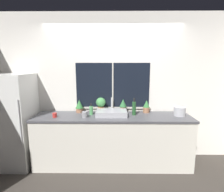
{
  "coord_description": "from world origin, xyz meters",
  "views": [
    {
      "loc": [
        0.02,
        -2.62,
        1.78
      ],
      "look_at": [
        -0.01,
        0.3,
        1.25
      ],
      "focal_mm": 28.0,
      "sensor_mm": 36.0,
      "label": 1
    }
  ],
  "objects_px": {
    "bottle_tall": "(134,108)",
    "mug_grey": "(85,115)",
    "refrigerator": "(14,120)",
    "potted_plant_center_left": "(101,104)",
    "sink": "(111,113)",
    "mug_red": "(55,115)",
    "potted_plant_far_left": "(79,106)",
    "kettle": "(180,111)",
    "potted_plant_far_right": "(146,106)",
    "soap_bottle": "(91,110)",
    "potted_plant_center_right": "(123,105)"
  },
  "relations": [
    {
      "from": "bottle_tall",
      "to": "mug_grey",
      "type": "bearing_deg",
      "value": -168.98
    },
    {
      "from": "refrigerator",
      "to": "mug_grey",
      "type": "height_order",
      "value": "refrigerator"
    },
    {
      "from": "mug_grey",
      "to": "potted_plant_center_left",
      "type": "bearing_deg",
      "value": 53.58
    },
    {
      "from": "sink",
      "to": "mug_red",
      "type": "bearing_deg",
      "value": -172.08
    },
    {
      "from": "potted_plant_far_left",
      "to": "sink",
      "type": "bearing_deg",
      "value": -17.83
    },
    {
      "from": "potted_plant_center_left",
      "to": "kettle",
      "type": "height_order",
      "value": "potted_plant_center_left"
    },
    {
      "from": "sink",
      "to": "potted_plant_far_right",
      "type": "distance_m",
      "value": 0.67
    },
    {
      "from": "soap_bottle",
      "to": "bottle_tall",
      "type": "height_order",
      "value": "bottle_tall"
    },
    {
      "from": "potted_plant_center_right",
      "to": "potted_plant_center_left",
      "type": "bearing_deg",
      "value": 180.0
    },
    {
      "from": "soap_bottle",
      "to": "mug_grey",
      "type": "xyz_separation_m",
      "value": [
        -0.09,
        -0.17,
        -0.03
      ]
    },
    {
      "from": "bottle_tall",
      "to": "mug_red",
      "type": "distance_m",
      "value": 1.36
    },
    {
      "from": "sink",
      "to": "potted_plant_center_left",
      "type": "relative_size",
      "value": 1.91
    },
    {
      "from": "potted_plant_far_left",
      "to": "soap_bottle",
      "type": "bearing_deg",
      "value": -33.41
    },
    {
      "from": "potted_plant_center_left",
      "to": "bottle_tall",
      "type": "height_order",
      "value": "bottle_tall"
    },
    {
      "from": "potted_plant_far_left",
      "to": "mug_grey",
      "type": "relative_size",
      "value": 2.32
    },
    {
      "from": "mug_grey",
      "to": "kettle",
      "type": "relative_size",
      "value": 0.51
    },
    {
      "from": "potted_plant_center_left",
      "to": "soap_bottle",
      "type": "height_order",
      "value": "potted_plant_center_left"
    },
    {
      "from": "potted_plant_center_right",
      "to": "potted_plant_far_right",
      "type": "bearing_deg",
      "value": -0.0
    },
    {
      "from": "sink",
      "to": "kettle",
      "type": "xyz_separation_m",
      "value": [
        1.18,
        -0.01,
        0.04
      ]
    },
    {
      "from": "mug_red",
      "to": "mug_grey",
      "type": "bearing_deg",
      "value": -0.78
    },
    {
      "from": "sink",
      "to": "potted_plant_far_right",
      "type": "bearing_deg",
      "value": 16.7
    },
    {
      "from": "sink",
      "to": "potted_plant_far_left",
      "type": "relative_size",
      "value": 2.26
    },
    {
      "from": "potted_plant_center_left",
      "to": "potted_plant_center_right",
      "type": "bearing_deg",
      "value": 0.0
    },
    {
      "from": "potted_plant_far_right",
      "to": "mug_red",
      "type": "relative_size",
      "value": 3.03
    },
    {
      "from": "refrigerator",
      "to": "potted_plant_far_left",
      "type": "distance_m",
      "value": 1.17
    },
    {
      "from": "potted_plant_center_left",
      "to": "mug_red",
      "type": "xyz_separation_m",
      "value": [
        -0.75,
        -0.33,
        -0.12
      ]
    },
    {
      "from": "potted_plant_center_right",
      "to": "bottle_tall",
      "type": "height_order",
      "value": "bottle_tall"
    },
    {
      "from": "potted_plant_far_right",
      "to": "mug_red",
      "type": "bearing_deg",
      "value": -168.48
    },
    {
      "from": "mug_red",
      "to": "refrigerator",
      "type": "bearing_deg",
      "value": 172.16
    },
    {
      "from": "bottle_tall",
      "to": "kettle",
      "type": "relative_size",
      "value": 1.53
    },
    {
      "from": "soap_bottle",
      "to": "mug_grey",
      "type": "height_order",
      "value": "soap_bottle"
    },
    {
      "from": "bottle_tall",
      "to": "kettle",
      "type": "distance_m",
      "value": 0.79
    },
    {
      "from": "potted_plant_center_left",
      "to": "mug_red",
      "type": "distance_m",
      "value": 0.83
    },
    {
      "from": "bottle_tall",
      "to": "mug_red",
      "type": "xyz_separation_m",
      "value": [
        -1.35,
        -0.16,
        -0.09
      ]
    },
    {
      "from": "refrigerator",
      "to": "potted_plant_center_left",
      "type": "xyz_separation_m",
      "value": [
        1.52,
        0.22,
        0.25
      ]
    },
    {
      "from": "potted_plant_center_right",
      "to": "potted_plant_far_right",
      "type": "xyz_separation_m",
      "value": [
        0.43,
        -0.0,
        -0.02
      ]
    },
    {
      "from": "refrigerator",
      "to": "potted_plant_center_right",
      "type": "bearing_deg",
      "value": 6.48
    },
    {
      "from": "potted_plant_far_right",
      "to": "mug_grey",
      "type": "distance_m",
      "value": 1.14
    },
    {
      "from": "sink",
      "to": "potted_plant_center_right",
      "type": "bearing_deg",
      "value": 42.36
    },
    {
      "from": "refrigerator",
      "to": "potted_plant_far_right",
      "type": "xyz_separation_m",
      "value": [
        2.37,
        0.22,
        0.21
      ]
    },
    {
      "from": "potted_plant_far_right",
      "to": "potted_plant_center_right",
      "type": "bearing_deg",
      "value": 180.0
    },
    {
      "from": "potted_plant_far_left",
      "to": "potted_plant_center_right",
      "type": "bearing_deg",
      "value": 0.0
    },
    {
      "from": "potted_plant_center_right",
      "to": "potted_plant_far_right",
      "type": "distance_m",
      "value": 0.43
    },
    {
      "from": "potted_plant_far_left",
      "to": "potted_plant_far_right",
      "type": "relative_size",
      "value": 1.02
    },
    {
      "from": "kettle",
      "to": "potted_plant_center_left",
      "type": "bearing_deg",
      "value": 171.8
    },
    {
      "from": "soap_bottle",
      "to": "mug_red",
      "type": "xyz_separation_m",
      "value": [
        -0.59,
        -0.17,
        -0.04
      ]
    },
    {
      "from": "sink",
      "to": "mug_grey",
      "type": "bearing_deg",
      "value": -162.58
    },
    {
      "from": "soap_bottle",
      "to": "mug_red",
      "type": "relative_size",
      "value": 2.61
    },
    {
      "from": "potted_plant_far_left",
      "to": "mug_red",
      "type": "bearing_deg",
      "value": -137.47
    },
    {
      "from": "potted_plant_center_left",
      "to": "mug_red",
      "type": "height_order",
      "value": "potted_plant_center_left"
    }
  ]
}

